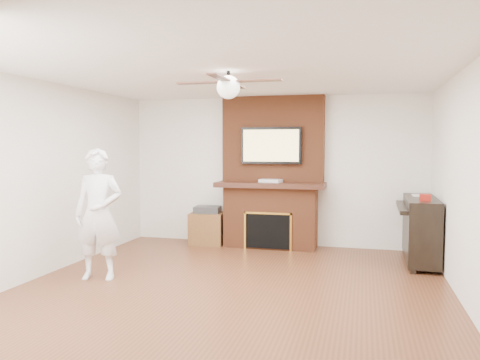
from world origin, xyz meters
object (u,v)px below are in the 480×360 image
(fireplace, at_px, (271,187))
(person, at_px, (98,214))
(piano, at_px, (420,228))
(side_table, at_px, (208,226))

(fireplace, bearing_deg, person, -125.00)
(fireplace, bearing_deg, piano, -13.55)
(piano, bearing_deg, side_table, 173.30)
(piano, bearing_deg, fireplace, 167.86)
(person, height_order, side_table, person)
(side_table, bearing_deg, fireplace, -3.01)
(person, distance_m, piano, 4.44)
(side_table, bearing_deg, piano, -14.62)
(person, bearing_deg, fireplace, 42.24)
(fireplace, xyz_separation_m, piano, (2.27, -0.55, -0.49))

